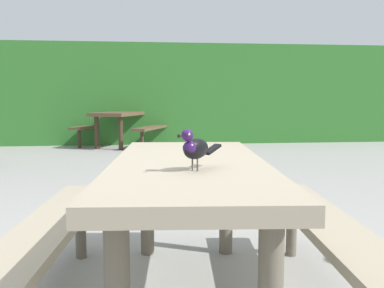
% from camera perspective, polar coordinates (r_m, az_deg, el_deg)
% --- Properties ---
extents(hedge_wall, '(28.00, 1.24, 2.25)m').
position_cam_1_polar(hedge_wall, '(10.18, -5.78, 6.60)').
color(hedge_wall, '#2D6B28').
rests_on(hedge_wall, ground).
extents(picnic_table_foreground, '(1.82, 1.86, 0.74)m').
position_cam_1_polar(picnic_table_foreground, '(2.18, -0.37, -7.05)').
color(picnic_table_foreground, gray).
rests_on(picnic_table_foreground, ground).
extents(bird_grackle, '(0.22, 0.22, 0.18)m').
position_cam_1_polar(bird_grackle, '(1.85, 0.33, -0.44)').
color(bird_grackle, black).
rests_on(bird_grackle, picnic_table_foreground).
extents(picnic_table_mid_right, '(2.20, 2.22, 0.74)m').
position_cam_1_polar(picnic_table_mid_right, '(9.45, -9.14, 3.13)').
color(picnic_table_mid_right, brown).
rests_on(picnic_table_mid_right, ground).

